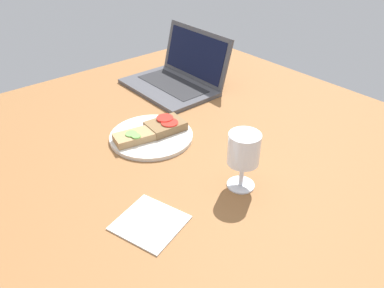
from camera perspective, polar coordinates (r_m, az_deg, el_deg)
name	(u,v)px	position (r cm, az deg, el deg)	size (l,w,h in cm)	color
wooden_table	(186,150)	(107.27, -0.96, -0.97)	(140.00, 140.00, 3.00)	brown
plate	(151,136)	(110.37, -6.21, 1.19)	(24.35, 24.35, 1.16)	silver
sandwich_with_cucumber	(135,137)	(107.46, -8.62, 1.12)	(8.53, 12.96, 2.68)	#A88456
sandwich_with_tomato	(166,125)	(111.57, -3.98, 2.89)	(8.89, 11.51, 3.14)	brown
wine_glass	(244,151)	(86.95, 7.89, -1.07)	(7.56, 7.56, 14.73)	white
laptop	(178,76)	(141.02, -2.22, 10.30)	(34.24, 27.23, 19.36)	#4C4C51
napkin	(150,223)	(83.07, -6.43, -11.85)	(13.53, 12.92, 0.40)	white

